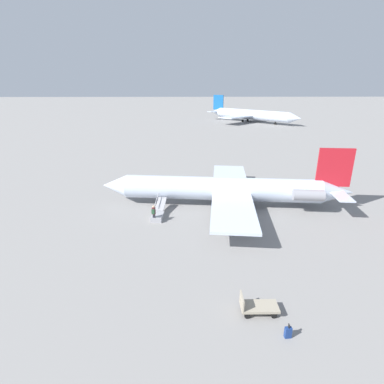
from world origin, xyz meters
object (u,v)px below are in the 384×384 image
Objects in this scene: airplane_far_left at (250,115)px; boarding_stairs at (158,214)px; airplane_main at (230,189)px; suitcase at (288,332)px; passenger at (154,213)px; luggage_cart at (257,306)px.

airplane_far_left is 7.16× the size of boarding_stairs.
airplane_main is 31.06× the size of suitcase.
passenger is (7.92, 4.07, -0.99)m from airplane_main.
luggage_cart is at bearing -55.77° from airplane_far_left.
airplane_main reaches higher than luggage_cart.
airplane_main is 6.66× the size of boarding_stairs.
passenger is at bearing -59.37° from luggage_cart.
airplane_main reaches higher than passenger.
airplane_main reaches higher than suitcase.
suitcase is (-8.52, 14.35, -0.67)m from passenger.
airplane_main is 0.93× the size of airplane_far_left.
passenger is 1.98× the size of suitcase.
luggage_cart is at bearing -146.56° from boarding_stairs.
luggage_cart is at bearing -56.32° from suitcase.
boarding_stairs reaches higher than suitcase.
boarding_stairs is at bearing -62.27° from airplane_far_left.
suitcase is at bearing 124.06° from luggage_cart.
passenger is (0.31, 1.08, 0.63)m from boarding_stairs.
suitcase is at bearing -145.74° from boarding_stairs.
airplane_main is at bearing -91.79° from luggage_cart.
passenger is at bearing 33.47° from airplane_main.
airplane_far_left is 13.30× the size of luggage_cart.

